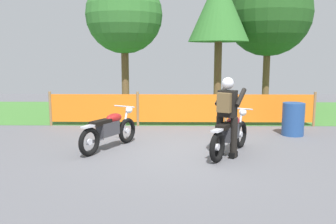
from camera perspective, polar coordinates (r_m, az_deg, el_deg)
ground at (r=8.30m, az=2.60°, el=-6.13°), size 24.00×24.00×0.02m
grass_verge at (r=13.92m, az=1.88°, el=0.07°), size 24.00×5.64×0.01m
barrier_fence at (r=11.05m, az=2.16°, el=0.57°), size 8.11×0.08×1.05m
tree_leftmost at (r=14.04m, az=-6.88°, el=14.78°), size 2.84×2.84×5.03m
tree_near_left at (r=13.86m, az=8.00°, el=15.83°), size 2.23×2.23×5.12m
tree_near_right at (r=15.79m, az=15.50°, el=14.72°), size 3.49×3.49×5.58m
motorcycle_lead at (r=8.01m, az=9.72°, el=-3.34°), size 1.11×1.80×0.95m
motorcycle_trailing at (r=8.45m, az=-9.13°, el=-2.73°), size 1.07×1.79×0.94m
rider_lead at (r=7.72m, az=9.24°, el=-0.09°), size 0.71×0.79×1.69m
oil_drum at (r=10.33m, az=19.02°, el=-1.07°), size 0.58×0.58×0.88m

